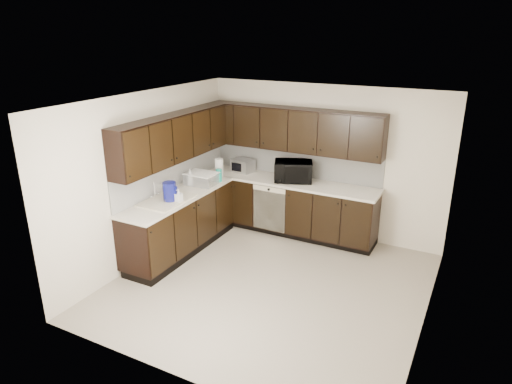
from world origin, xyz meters
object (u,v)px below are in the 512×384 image
microwave (293,171)px  toaster_oven (243,166)px  sink (167,205)px  blue_pitcher (170,192)px  storage_bin (201,179)px

microwave → toaster_oven: bearing=153.0°
sink → toaster_oven: sink is taller
sink → microwave: size_ratio=1.35×
sink → toaster_oven: 1.81m
microwave → blue_pitcher: microwave is taller
sink → blue_pitcher: bearing=7.3°
microwave → storage_bin: (-1.24, -0.84, -0.08)m
microwave → storage_bin: 1.50m
microwave → blue_pitcher: (-1.21, -1.70, -0.02)m
toaster_oven → blue_pitcher: blue_pitcher is taller
microwave → blue_pitcher: 2.09m
sink → storage_bin: 0.88m
toaster_oven → blue_pitcher: bearing=-86.6°
sink → microwave: bearing=53.4°
storage_bin → sink: bearing=-91.8°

